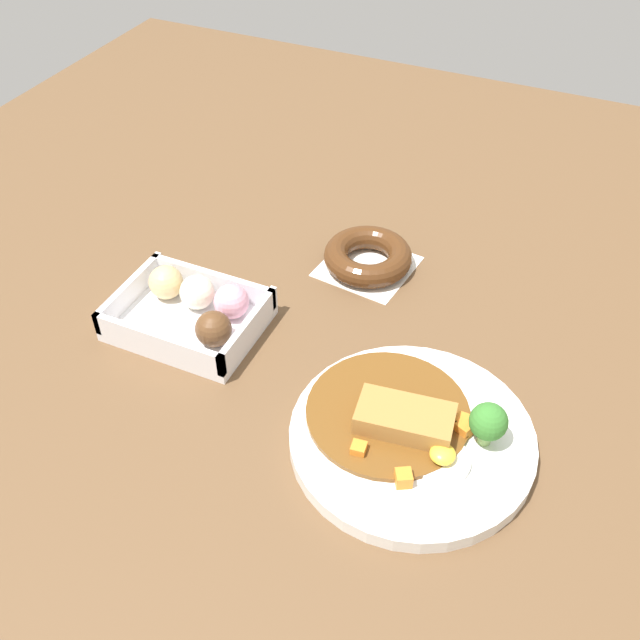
% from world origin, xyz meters
% --- Properties ---
extents(ground_plane, '(1.60, 1.60, 0.00)m').
position_xyz_m(ground_plane, '(0.00, 0.00, 0.00)').
color(ground_plane, brown).
extents(curry_plate, '(0.26, 0.26, 0.07)m').
position_xyz_m(curry_plate, '(-0.15, 0.12, 0.01)').
color(curry_plate, white).
rests_on(curry_plate, ground_plane).
extents(donut_box, '(0.18, 0.14, 0.06)m').
position_xyz_m(donut_box, '(0.15, 0.05, 0.02)').
color(donut_box, white).
rests_on(donut_box, ground_plane).
extents(chocolate_ring_donut, '(0.13, 0.13, 0.03)m').
position_xyz_m(chocolate_ring_donut, '(-0.00, -0.14, 0.02)').
color(chocolate_ring_donut, white).
rests_on(chocolate_ring_donut, ground_plane).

